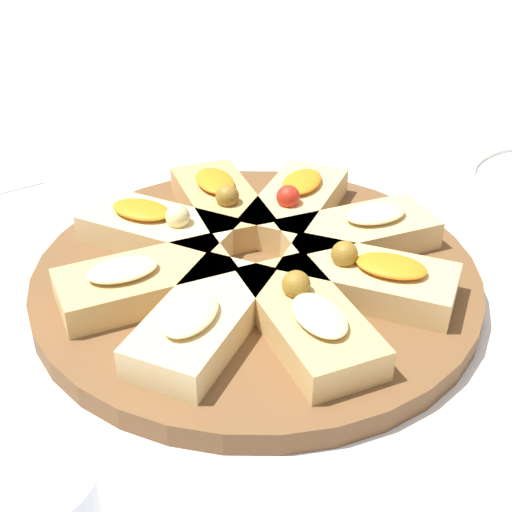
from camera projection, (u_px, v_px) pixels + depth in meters
The scene contains 10 objects.
ground_plane at pixel (256, 287), 0.64m from camera, with size 3.00×3.00×0.00m, color white.
serving_board at pixel (256, 278), 0.63m from camera, with size 0.39×0.39×0.02m, color brown.
focaccia_slice_0 at pixel (159, 228), 0.66m from camera, with size 0.14×0.15×0.04m.
focaccia_slice_1 at pixel (144, 282), 0.58m from camera, with size 0.15×0.07×0.04m.
focaccia_slice_2 at pixel (202, 320), 0.54m from camera, with size 0.15×0.14×0.04m.
focaccia_slice_3 at pixel (308, 319), 0.54m from camera, with size 0.07×0.15×0.04m.
focaccia_slice_4 at pixel (368, 277), 0.59m from camera, with size 0.14×0.15×0.04m.
focaccia_slice_5 at pixel (358, 233), 0.65m from camera, with size 0.15×0.08×0.04m.
focaccia_slice_6 at pixel (295, 203), 0.70m from camera, with size 0.15×0.14×0.04m.
focaccia_slice_7 at pixel (221, 203), 0.70m from camera, with size 0.08×0.15×0.04m.
Camera 1 is at (0.24, 0.46, 0.37)m, focal length 50.00 mm.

